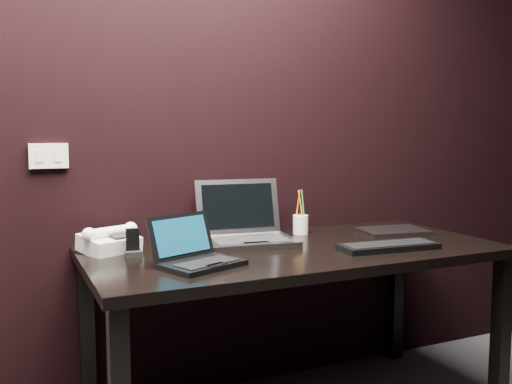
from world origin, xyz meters
name	(u,v)px	position (x,y,z in m)	size (l,w,h in m)	color
wall_back	(194,113)	(0.00, 1.80, 1.30)	(4.00, 4.00, 0.00)	black
wall_switch	(49,156)	(-0.62, 1.79, 1.12)	(0.15, 0.02, 0.10)	silver
desk	(295,266)	(0.30, 1.40, 0.66)	(1.70, 0.80, 0.74)	black
netbook	(196,256)	(-0.17, 1.27, 0.78)	(0.34, 0.33, 0.18)	black
silver_laptop	(246,231)	(0.15, 1.57, 0.79)	(0.42, 0.38, 0.26)	#98989D
ext_keyboard	(389,246)	(0.63, 1.21, 0.75)	(0.42, 0.17, 0.03)	black
closed_laptop	(393,231)	(0.87, 1.49, 0.75)	(0.33, 0.26, 0.02)	gray
desk_phone	(110,241)	(-0.42, 1.63, 0.78)	(0.25, 0.24, 0.12)	silver
mobile_phone	(133,246)	(-0.35, 1.51, 0.78)	(0.07, 0.06, 0.11)	black
pen_cup	(301,224)	(0.47, 1.66, 0.79)	(0.07, 0.07, 0.21)	white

